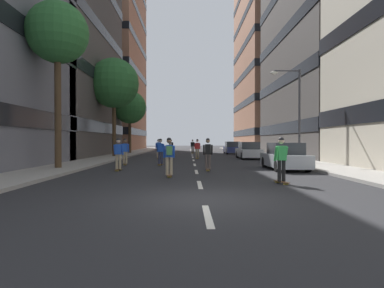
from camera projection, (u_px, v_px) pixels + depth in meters
ground_plane at (193, 157)px, 33.46m from camera, size 145.85×145.85×0.00m
sidewalk_left at (123, 155)px, 36.41m from camera, size 2.90×66.85×0.14m
sidewalk_right at (261, 155)px, 36.58m from camera, size 2.90×66.85×0.14m
lane_markings at (192, 156)px, 34.65m from camera, size 0.16×57.20×0.01m
building_left_mid at (18, 35)px, 33.25m from camera, size 17.32×19.08×24.64m
building_left_far at (90, 61)px, 57.52m from camera, size 17.32×19.77×30.98m
building_right_far at (291, 51)px, 57.88m from camera, size 17.32×21.85×34.84m
parked_car_near at (232, 148)px, 40.63m from camera, size 1.82×4.40×1.52m
parked_car_mid at (285, 157)px, 18.47m from camera, size 1.82×4.40×1.52m
parked_car_far at (249, 151)px, 29.51m from camera, size 1.82×4.40×1.52m
street_tree_near at (130, 108)px, 40.37m from camera, size 4.04×4.04×7.63m
street_tree_mid at (58, 34)px, 18.11m from camera, size 3.38×3.38×9.19m
street_tree_far at (114, 83)px, 31.83m from camera, size 4.83×4.83×9.52m
streetlamp_right at (294, 105)px, 22.95m from camera, size 2.13×0.30×6.50m
skater_0 at (197, 148)px, 29.50m from camera, size 0.56×0.92×1.78m
skater_1 at (118, 153)px, 17.76m from camera, size 0.54×0.91×1.78m
skater_2 at (169, 154)px, 14.75m from camera, size 0.55×0.92×1.78m
skater_3 at (208, 153)px, 17.83m from camera, size 0.54×0.91×1.78m
skater_4 at (159, 146)px, 38.16m from camera, size 0.55×0.92×1.78m
skater_5 at (171, 146)px, 40.34m from camera, size 0.56×0.92×1.78m
skater_6 at (125, 150)px, 21.95m from camera, size 0.56×0.92×1.78m
skater_7 at (193, 146)px, 42.09m from camera, size 0.57×0.92×1.78m
skater_8 at (281, 158)px, 12.39m from camera, size 0.57×0.92×1.78m
skater_9 at (161, 150)px, 21.78m from camera, size 0.56×0.92×1.78m
skater_10 at (158, 147)px, 29.71m from camera, size 0.56×0.92×1.78m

